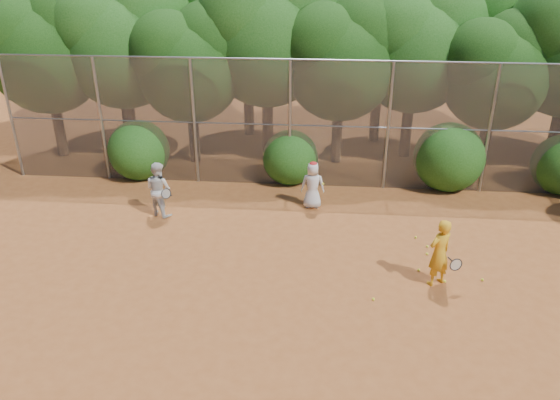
{
  "coord_description": "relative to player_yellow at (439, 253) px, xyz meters",
  "views": [
    {
      "loc": [
        0.1,
        -10.13,
        7.15
      ],
      "look_at": [
        -1.0,
        2.5,
        1.1
      ],
      "focal_mm": 35.0,
      "sensor_mm": 36.0,
      "label": 1
    }
  ],
  "objects": [
    {
      "name": "bush_2",
      "position": [
        1.25,
        5.64,
        0.28
      ],
      "size": [
        2.2,
        2.2,
        2.2
      ],
      "primitive_type": "sphere",
      "color": "#1A4B12",
      "rests_on": "ground"
    },
    {
      "name": "tree_4",
      "position": [
        -2.2,
        7.58,
        2.94
      ],
      "size": [
        4.19,
        3.64,
        5.73
      ],
      "color": "black",
      "rests_on": "ground"
    },
    {
      "name": "ball_5",
      "position": [
        -0.16,
        2.09,
        -0.78
      ],
      "size": [
        0.07,
        0.07,
        0.07
      ],
      "primitive_type": "sphere",
      "color": "yellow",
      "rests_on": "ground"
    },
    {
      "name": "fence_back",
      "position": [
        -2.87,
        5.34,
        1.23
      ],
      "size": [
        20.05,
        0.09,
        4.03
      ],
      "color": "gray",
      "rests_on": "ground"
    },
    {
      "name": "tree_6",
      "position": [
        2.8,
        7.38,
        2.65
      ],
      "size": [
        3.86,
        3.36,
        5.29
      ],
      "color": "black",
      "rests_on": "ground"
    },
    {
      "name": "tree_1",
      "position": [
        -9.69,
        7.88,
        3.35
      ],
      "size": [
        4.64,
        4.03,
        6.35
      ],
      "color": "black",
      "rests_on": "ground"
    },
    {
      "name": "player_yellow",
      "position": [
        0.0,
        0.0,
        0.0
      ],
      "size": [
        0.86,
        0.66,
        1.64
      ],
      "rotation": [
        0.0,
        0.0,
        3.73
      ],
      "color": "gold",
      "rests_on": "ground"
    },
    {
      "name": "ball_2",
      "position": [
        0.23,
        0.05,
        -0.78
      ],
      "size": [
        0.07,
        0.07,
        0.07
      ],
      "primitive_type": "sphere",
      "color": "yellow",
      "rests_on": "ground"
    },
    {
      "name": "tree_0",
      "position": [
        -12.2,
        7.38,
        3.11
      ],
      "size": [
        4.38,
        3.81,
        6.0
      ],
      "color": "black",
      "rests_on": "ground"
    },
    {
      "name": "tree_5",
      "position": [
        0.3,
        8.38,
        3.23
      ],
      "size": [
        4.51,
        3.92,
        6.17
      ],
      "color": "black",
      "rests_on": "ground"
    },
    {
      "name": "bush_1",
      "position": [
        -3.75,
        5.64,
        0.08
      ],
      "size": [
        1.8,
        1.8,
        1.8
      ],
      "primitive_type": "sphere",
      "color": "#1A4B12",
      "rests_on": "ground"
    },
    {
      "name": "ball_3",
      "position": [
        0.01,
        1.26,
        -0.78
      ],
      "size": [
        0.07,
        0.07,
        0.07
      ],
      "primitive_type": "sphere",
      "color": "yellow",
      "rests_on": "ground"
    },
    {
      "name": "ball_6",
      "position": [
        -0.31,
        0.49,
        -0.78
      ],
      "size": [
        0.07,
        0.07,
        0.07
      ],
      "primitive_type": "sphere",
      "color": "yellow",
      "rests_on": "ground"
    },
    {
      "name": "ball_0",
      "position": [
        1.11,
        0.19,
        -0.78
      ],
      "size": [
        0.07,
        0.07,
        0.07
      ],
      "primitive_type": "sphere",
      "color": "yellow",
      "rests_on": "ground"
    },
    {
      "name": "tree_3",
      "position": [
        -4.69,
        8.18,
        3.58
      ],
      "size": [
        4.89,
        4.26,
        6.7
      ],
      "color": "black",
      "rests_on": "ground"
    },
    {
      "name": "ball_4",
      "position": [
        -1.46,
        -0.79,
        -0.78
      ],
      "size": [
        0.07,
        0.07,
        0.07
      ],
      "primitive_type": "sphere",
      "color": "yellow",
      "rests_on": "ground"
    },
    {
      "name": "tree_9",
      "position": [
        -10.69,
        10.18,
        3.52
      ],
      "size": [
        4.83,
        4.2,
        6.62
      ],
      "color": "black",
      "rests_on": "ground"
    },
    {
      "name": "tree_10",
      "position": [
        -5.69,
        10.39,
        3.81
      ],
      "size": [
        5.15,
        4.48,
        7.06
      ],
      "color": "black",
      "rests_on": "ground"
    },
    {
      "name": "ball_1",
      "position": [
        0.07,
        1.64,
        -0.78
      ],
      "size": [
        0.07,
        0.07,
        0.07
      ],
      "primitive_type": "sphere",
      "color": "yellow",
      "rests_on": "ground"
    },
    {
      "name": "bush_0",
      "position": [
        -8.75,
        5.64,
        0.18
      ],
      "size": [
        2.0,
        2.0,
        2.0
      ],
      "primitive_type": "sphere",
      "color": "#1A4B12",
      "rests_on": "ground"
    },
    {
      "name": "player_teen",
      "position": [
        -2.96,
        3.75,
        -0.1
      ],
      "size": [
        0.69,
        0.46,
        1.44
      ],
      "rotation": [
        0.0,
        0.0,
        3.14
      ],
      "color": "silver",
      "rests_on": "ground"
    },
    {
      "name": "player_white",
      "position": [
        -7.29,
        2.9,
        -0.02
      ],
      "size": [
        0.97,
        0.9,
        1.6
      ],
      "rotation": [
        0.0,
        0.0,
        2.64
      ],
      "color": "silver",
      "rests_on": "ground"
    },
    {
      "name": "ground",
      "position": [
        -2.75,
        -0.66,
        -0.82
      ],
      "size": [
        80.0,
        80.0,
        0.0
      ],
      "primitive_type": "plane",
      "color": "brown",
      "rests_on": "ground"
    },
    {
      "name": "tree_11",
      "position": [
        -0.69,
        9.98,
        3.35
      ],
      "size": [
        4.64,
        4.03,
        6.35
      ],
      "color": "black",
      "rests_on": "ground"
    },
    {
      "name": "tree_12",
      "position": [
        3.81,
        10.59,
        3.69
      ],
      "size": [
        5.02,
        4.37,
        6.88
      ],
      "color": "black",
      "rests_on": "ground"
    },
    {
      "name": "tree_2",
      "position": [
        -7.2,
        7.18,
        2.77
      ],
      "size": [
        3.99,
        3.47,
        5.47
      ],
      "color": "black",
      "rests_on": "ground"
    }
  ]
}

